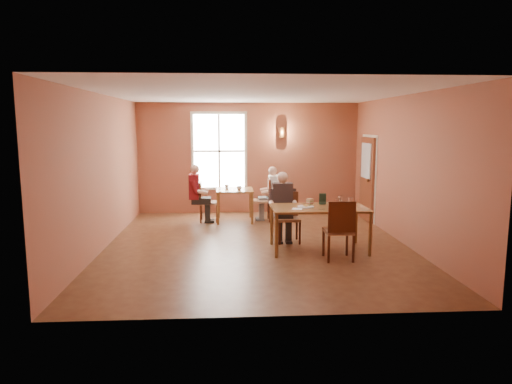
{
  "coord_description": "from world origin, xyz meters",
  "views": [
    {
      "loc": [
        -0.57,
        -8.97,
        2.41
      ],
      "look_at": [
        0.0,
        0.2,
        1.05
      ],
      "focal_mm": 32.0,
      "sensor_mm": 36.0,
      "label": 1
    }
  ],
  "objects": [
    {
      "name": "ceiling",
      "position": [
        0.0,
        0.0,
        3.0
      ],
      "size": [
        6.0,
        7.0,
        0.04
      ],
      "primitive_type": "cube",
      "color": "white",
      "rests_on": "wall_back"
    },
    {
      "name": "door",
      "position": [
        2.94,
        2.3,
        1.05
      ],
      "size": [
        0.12,
        1.04,
        2.1
      ],
      "primitive_type": "cube",
      "color": "maroon",
      "rests_on": "ground"
    },
    {
      "name": "wall_front",
      "position": [
        0.0,
        -3.5,
        1.5
      ],
      "size": [
        6.0,
        0.04,
        3.0
      ],
      "primitive_type": "cube",
      "color": "brown",
      "rests_on": "ground"
    },
    {
      "name": "diner_main",
      "position": [
        0.67,
        0.14,
        0.69
      ],
      "size": [
        0.55,
        0.55,
        1.39
      ],
      "primitive_type": null,
      "rotation": [
        0.0,
        0.0,
        3.14
      ],
      "color": "#2E2016",
      "rests_on": "ground"
    },
    {
      "name": "side_plate",
      "position": [
        1.86,
        -0.24,
        0.86
      ],
      "size": [
        0.2,
        0.2,
        0.02
      ],
      "primitive_type": "cylinder",
      "rotation": [
        0.0,
        0.0,
        0.05
      ],
      "color": "white",
      "rests_on": "main_table"
    },
    {
      "name": "chair_diner_white",
      "position": [
        0.25,
        2.34,
        0.53
      ],
      "size": [
        0.47,
        0.47,
        1.07
      ],
      "primitive_type": null,
      "rotation": [
        0.0,
        0.0,
        1.57
      ],
      "color": "#593313",
      "rests_on": "ground"
    },
    {
      "name": "napkin",
      "position": [
        0.72,
        -0.66,
        0.85
      ],
      "size": [
        0.22,
        0.22,
        0.01
      ],
      "primitive_type": "cube",
      "rotation": [
        0.0,
        0.0,
        -0.25
      ],
      "color": "white",
      "rests_on": "main_table"
    },
    {
      "name": "chair_empty",
      "position": [
        1.4,
        -1.09,
        0.55
      ],
      "size": [
        0.48,
        0.48,
        1.09
      ],
      "primitive_type": null,
      "rotation": [
        0.0,
        0.0,
        0.0
      ],
      "color": "#5A311A",
      "rests_on": "ground"
    },
    {
      "name": "goblet_b",
      "position": [
        1.73,
        -0.6,
        0.96
      ],
      "size": [
        0.11,
        0.11,
        0.22
      ],
      "primitive_type": null,
      "rotation": [
        0.0,
        0.0,
        0.24
      ],
      "color": "white",
      "rests_on": "main_table"
    },
    {
      "name": "cup_a",
      "position": [
        -0.29,
        2.23,
        0.85
      ],
      "size": [
        0.14,
        0.14,
        0.1
      ],
      "primitive_type": "imported",
      "rotation": [
        0.0,
        0.0,
        0.12
      ],
      "color": "silver",
      "rests_on": "second_table"
    },
    {
      "name": "wall_left",
      "position": [
        -3.0,
        0.0,
        1.5
      ],
      "size": [
        0.04,
        7.0,
        3.0
      ],
      "primitive_type": "cube",
      "color": "brown",
      "rests_on": "ground"
    },
    {
      "name": "ground",
      "position": [
        0.0,
        0.0,
        0.0
      ],
      "size": [
        6.0,
        7.0,
        0.01
      ],
      "primitive_type": "cube",
      "color": "brown",
      "rests_on": "ground"
    },
    {
      "name": "wall_back",
      "position": [
        0.0,
        3.5,
        1.5
      ],
      "size": [
        6.0,
        0.04,
        3.0
      ],
      "primitive_type": "cube",
      "color": "brown",
      "rests_on": "ground"
    },
    {
      "name": "goblet_a",
      "position": [
        1.6,
        -0.37,
        0.95
      ],
      "size": [
        0.11,
        0.11,
        0.21
      ],
      "primitive_type": null,
      "rotation": [
        0.0,
        0.0,
        -0.3
      ],
      "color": "white",
      "rests_on": "main_table"
    },
    {
      "name": "wall_right",
      "position": [
        3.0,
        0.0,
        1.5
      ],
      "size": [
        0.04,
        7.0,
        3.0
      ],
      "primitive_type": "cube",
      "color": "brown",
      "rests_on": "ground"
    },
    {
      "name": "diner_white",
      "position": [
        0.28,
        2.34,
        0.66
      ],
      "size": [
        0.53,
        0.53,
        1.32
      ],
      "primitive_type": null,
      "rotation": [
        0.0,
        0.0,
        1.57
      ],
      "color": "white",
      "rests_on": "ground"
    },
    {
      "name": "wall_sconce",
      "position": [
        0.9,
        3.4,
        2.2
      ],
      "size": [
        0.16,
        0.16,
        0.28
      ],
      "primitive_type": "cylinder",
      "color": "brown",
      "rests_on": "wall_back"
    },
    {
      "name": "second_table",
      "position": [
        -0.4,
        2.34,
        0.4
      ],
      "size": [
        0.91,
        0.91,
        0.81
      ],
      "primitive_type": null,
      "color": "brown",
      "rests_on": "ground"
    },
    {
      "name": "window",
      "position": [
        -0.8,
        3.45,
        1.7
      ],
      "size": [
        1.36,
        0.1,
        1.96
      ],
      "primitive_type": "cube",
      "color": "white",
      "rests_on": "wall_back"
    },
    {
      "name": "knife",
      "position": [
        1.12,
        -0.74,
        0.85
      ],
      "size": [
        0.22,
        0.05,
        0.0
      ],
      "primitive_type": "cube",
      "rotation": [
        0.0,
        0.0,
        0.14
      ],
      "color": "silver",
      "rests_on": "main_table"
    },
    {
      "name": "plate_food",
      "position": [
        0.91,
        -0.49,
        0.87
      ],
      "size": [
        0.39,
        0.39,
        0.04
      ],
      "primitive_type": "cylinder",
      "rotation": [
        0.0,
        0.0,
        0.3
      ],
      "color": "white",
      "rests_on": "main_table"
    },
    {
      "name": "main_table",
      "position": [
        1.17,
        -0.48,
        0.42
      ],
      "size": [
        1.81,
        1.02,
        0.85
      ],
      "primitive_type": null,
      "color": "brown",
      "rests_on": "ground"
    },
    {
      "name": "chair_diner_main",
      "position": [
        0.67,
        0.17,
        0.51
      ],
      "size": [
        0.45,
        0.45,
        1.03
      ],
      "primitive_type": null,
      "rotation": [
        0.0,
        0.0,
        3.14
      ],
      "color": "#512B1B",
      "rests_on": "ground"
    },
    {
      "name": "diner_maroon",
      "position": [
        -1.08,
        2.34,
        0.7
      ],
      "size": [
        0.56,
        0.56,
        1.39
      ],
      "primitive_type": null,
      "rotation": [
        0.0,
        0.0,
        -1.57
      ],
      "color": "#59181F",
      "rests_on": "ground"
    },
    {
      "name": "goblet_c",
      "position": [
        1.48,
        -0.69,
        0.96
      ],
      "size": [
        0.1,
        0.1,
        0.22
      ],
      "primitive_type": null,
      "rotation": [
        0.0,
        0.0,
        -0.16
      ],
      "color": "white",
      "rests_on": "main_table"
    },
    {
      "name": "menu_stand",
      "position": [
        1.29,
        -0.21,
        0.96
      ],
      "size": [
        0.15,
        0.1,
        0.22
      ],
      "primitive_type": "cube",
      "rotation": [
        0.0,
        0.0,
        -0.23
      ],
      "color": "#1C2F20",
      "rests_on": "main_table"
    },
    {
      "name": "cup_b",
      "position": [
        -0.6,
        2.47,
        0.86
      ],
      "size": [
        0.13,
        0.13,
        0.1
      ],
      "primitive_type": "imported",
      "rotation": [
        0.0,
        0.0,
        0.17
      ],
      "color": "silver",
      "rests_on": "second_table"
    },
    {
      "name": "chair_diner_maroon",
      "position": [
        -1.05,
        2.34,
        0.5
      ],
      "size": [
        0.44,
        0.44,
        1.0
      ],
      "primitive_type": null,
      "rotation": [
        0.0,
        0.0,
        -1.57
      ],
      "color": "#50291A",
      "rests_on": "ground"
    },
    {
      "name": "sandwich",
      "position": [
        1.01,
        -0.37,
        0.91
      ],
      "size": [
        0.14,
        0.14,
        0.12
      ],
      "primitive_type": "cube",
      "rotation": [
        0.0,
        0.0,
        0.58
      ],
      "color": "tan",
      "rests_on": "main_table"
    }
  ]
}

